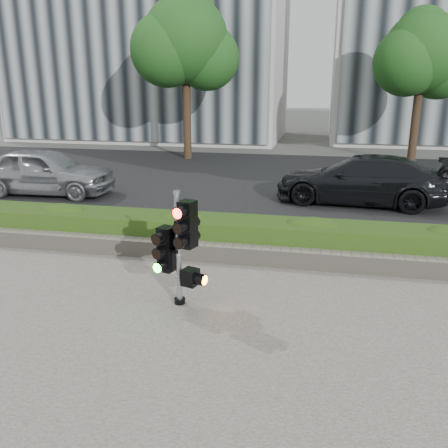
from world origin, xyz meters
name	(u,v)px	position (x,y,z in m)	size (l,w,h in m)	color
ground	(211,306)	(0.00, 0.00, 0.00)	(120.00, 120.00, 0.00)	#51514C
sidewalk	(160,405)	(0.00, -2.50, 0.01)	(16.00, 11.00, 0.03)	#9E9389
road	(275,182)	(0.00, 10.00, 0.01)	(60.00, 13.00, 0.02)	black
curb	(243,240)	(0.00, 3.15, 0.06)	(60.00, 0.25, 0.12)	gray
stone_wall	(233,254)	(0.00, 1.90, 0.20)	(12.00, 0.32, 0.34)	gray
hedge	(239,235)	(0.00, 2.55, 0.37)	(12.00, 1.00, 0.68)	#4D7423
building_left	(152,12)	(-9.00, 23.00, 7.50)	(16.00, 9.00, 15.00)	#B7B7B2
tree_left	(185,43)	(-4.52, 14.56, 5.04)	(4.61, 4.03, 7.34)	black
tree_right	(422,56)	(5.48, 15.55, 4.48)	(4.10, 3.58, 6.53)	black
traffic_signal	(180,243)	(-0.47, -0.05, 1.05)	(0.68, 0.56, 1.85)	black
car_silver	(45,171)	(-6.86, 6.51, 0.75)	(1.72, 4.29, 1.46)	#A6A8AE
car_dark	(361,180)	(2.75, 7.33, 0.72)	(1.97, 4.84, 1.41)	black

